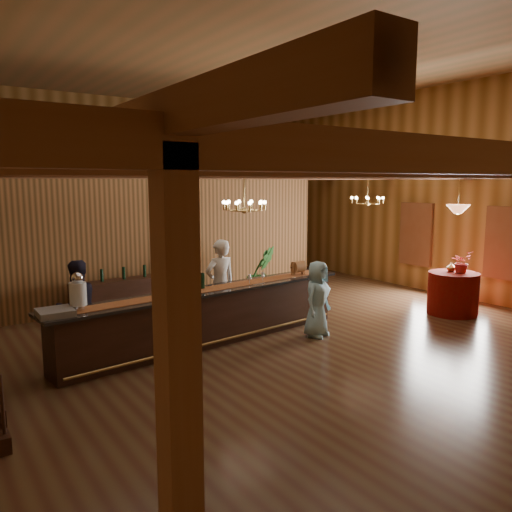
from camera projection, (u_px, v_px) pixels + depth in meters
floor at (264, 332)px, 10.06m from camera, size 14.00×14.00×0.00m
ceiling at (265, 46)px, 9.25m from camera, size 14.00×14.00×0.00m
wall_back at (133, 190)px, 15.36m from camera, size 12.00×0.10×5.50m
wall_right at (451, 192)px, 13.01m from camera, size 0.10×14.00×5.50m
beam_grid at (250, 170)px, 9.99m from camera, size 11.90×13.90×0.39m
support_posts at (279, 257)px, 9.42m from camera, size 9.20×10.20×3.20m
partition_wall at (166, 241)px, 12.40m from camera, size 9.00×0.18×3.10m
window_right_front at (507, 243)px, 11.86m from camera, size 0.12×1.05×1.75m
window_right_back at (416, 234)px, 13.98m from camera, size 0.12×1.05×1.75m
backroom_boxes at (145, 269)px, 14.30m from camera, size 4.10×0.60×1.10m
tasting_bar at (210, 316)px, 9.32m from camera, size 6.20×1.36×1.04m
beverage_dispenser at (78, 292)px, 7.70m from camera, size 0.26×0.26×0.60m
glass_rack_tray at (55, 313)px, 7.41m from camera, size 0.50×0.50×0.10m
raffle_drum at (298, 267)px, 10.62m from camera, size 0.34×0.24×0.30m
bar_bottle_0 at (202, 281)px, 9.26m from camera, size 0.07×0.07×0.30m
bar_bottle_1 at (203, 281)px, 9.27m from camera, size 0.07×0.07×0.30m
backbar_shelf at (135, 295)px, 11.53m from camera, size 2.90×0.55×0.81m
round_table at (453, 293)px, 11.38m from camera, size 1.11×1.11×0.96m
chandelier_left at (244, 205)px, 9.29m from camera, size 0.80×0.80×0.79m
chandelier_right at (367, 200)px, 12.49m from camera, size 0.80×0.80×0.81m
pendant_lamp at (458, 209)px, 11.10m from camera, size 0.52×0.52×0.90m
bartender at (220, 284)px, 10.24m from camera, size 0.68×0.46×1.84m
staff_second at (77, 307)px, 8.74m from camera, size 0.95×0.83×1.65m
guest at (317, 299)px, 9.69m from camera, size 0.85×0.71×1.49m
floor_plant at (261, 273)px, 12.74m from camera, size 0.81×0.67×1.39m
table_flowers at (461, 262)px, 11.24m from camera, size 0.47×0.41×0.50m
table_vase at (451, 265)px, 11.39m from camera, size 0.22×0.22×0.33m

